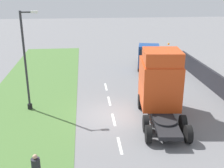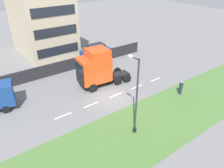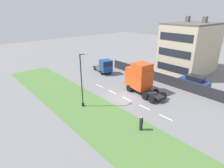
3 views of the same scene
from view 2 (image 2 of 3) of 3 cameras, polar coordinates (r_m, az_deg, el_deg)
ground_plane at (r=24.24m, az=-0.41°, el=-3.46°), size 120.00×120.00×0.00m
grass_verge at (r=20.60m, az=9.61°, el=-10.64°), size 7.00×44.00×0.01m
lane_markings at (r=24.59m, az=0.91°, el=-2.94°), size 0.16×14.60×0.00m
boundary_wall at (r=30.76m, az=-10.35°, el=5.15°), size 0.25×24.00×1.62m
building_block at (r=37.46m, az=-17.89°, el=14.94°), size 11.12×7.40×10.59m
lorry_cab at (r=25.55m, az=-4.16°, el=4.14°), size 3.15×6.70×4.74m
parked_car at (r=34.30m, az=-4.32°, el=8.51°), size 1.98×4.61×2.17m
lamp_post at (r=17.93m, az=6.23°, el=-4.45°), size 1.29×0.33×6.92m
pedestrian at (r=25.66m, az=17.51°, el=-0.95°), size 0.39×0.39×1.60m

